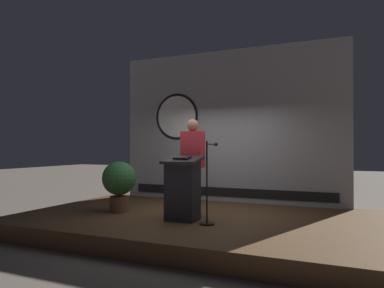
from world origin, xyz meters
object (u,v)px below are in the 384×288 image
Objects in this scene: podium at (183,189)px; potted_plant at (119,181)px; microphone_stand at (208,195)px; speaker_person at (193,166)px.

podium reaches higher than potted_plant.
speaker_person is at bearing 132.81° from microphone_stand.
microphone_stand is (0.53, -0.57, -0.43)m from speaker_person.
potted_plant is at bearing -171.14° from speaker_person.
speaker_person is 0.88m from microphone_stand.
microphone_stand reaches higher than podium.
microphone_stand is 1.38× the size of potted_plant.
speaker_person is 1.31× the size of microphone_stand.
potted_plant is (-1.46, -0.23, -0.31)m from speaker_person.
potted_plant is (-1.48, 0.25, 0.05)m from podium.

